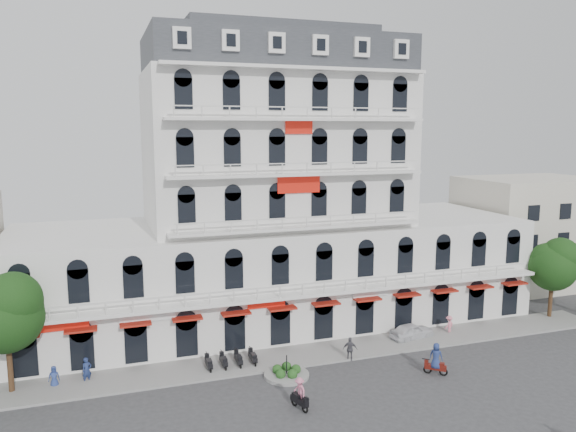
% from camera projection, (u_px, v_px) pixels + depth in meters
% --- Properties ---
extents(ground, '(120.00, 120.00, 0.00)m').
position_uv_depth(ground, '(363.00, 410.00, 34.87)').
color(ground, '#38383A').
rests_on(ground, ground).
extents(sidewalk, '(53.00, 4.00, 0.16)m').
position_uv_depth(sidewalk, '(311.00, 354.00, 43.28)').
color(sidewalk, gray).
rests_on(sidewalk, ground).
extents(main_building, '(45.00, 15.00, 25.80)m').
position_uv_depth(main_building, '(276.00, 212.00, 50.18)').
color(main_building, silver).
rests_on(main_building, ground).
extents(flank_building_east, '(14.00, 10.00, 12.00)m').
position_uv_depth(flank_building_east, '(528.00, 232.00, 62.20)').
color(flank_building_east, beige).
rests_on(flank_building_east, ground).
extents(traffic_island, '(3.20, 3.20, 1.60)m').
position_uv_depth(traffic_island, '(287.00, 373.00, 39.49)').
color(traffic_island, gray).
rests_on(traffic_island, ground).
extents(parked_scooter_row, '(4.40, 1.80, 1.10)m').
position_uv_depth(parked_scooter_row, '(231.00, 367.00, 41.09)').
color(parked_scooter_row, black).
rests_on(parked_scooter_row, ground).
extents(tree_west_inner, '(4.76, 4.76, 8.25)m').
position_uv_depth(tree_west_inner, '(6.00, 310.00, 36.21)').
color(tree_west_inner, '#382314').
rests_on(tree_west_inner, ground).
extents(tree_east_inner, '(4.40, 4.37, 7.57)m').
position_uv_depth(tree_east_inner, '(554.00, 263.00, 51.06)').
color(tree_east_inner, '#382314').
rests_on(tree_east_inner, ground).
extents(parked_car, '(4.10, 2.18, 1.33)m').
position_uv_depth(parked_car, '(412.00, 331.00, 46.58)').
color(parked_car, white).
rests_on(parked_car, ground).
extents(rider_east, '(1.37, 1.24, 2.35)m').
position_uv_depth(rider_east, '(436.00, 359.00, 39.70)').
color(rider_east, maroon).
rests_on(rider_east, ground).
extents(rider_center, '(0.88, 1.66, 2.09)m').
position_uv_depth(rider_center, '(299.00, 393.00, 34.79)').
color(rider_center, black).
rests_on(rider_center, ground).
extents(pedestrian_left, '(0.75, 0.51, 1.50)m').
position_uv_depth(pedestrian_left, '(54.00, 377.00, 37.80)').
color(pedestrian_left, navy).
rests_on(pedestrian_left, ground).
extents(pedestrian_mid, '(1.16, 0.88, 1.84)m').
position_uv_depth(pedestrian_mid, '(350.00, 349.00, 42.12)').
color(pedestrian_mid, '#525259').
rests_on(pedestrian_mid, ground).
extents(pedestrian_right, '(1.17, 0.93, 1.58)m').
position_uv_depth(pedestrian_right, '(449.00, 325.00, 47.70)').
color(pedestrian_right, pink).
rests_on(pedestrian_right, ground).
extents(pedestrian_far, '(0.78, 0.66, 1.81)m').
position_uv_depth(pedestrian_far, '(87.00, 370.00, 38.44)').
color(pedestrian_far, navy).
rests_on(pedestrian_far, ground).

